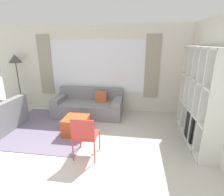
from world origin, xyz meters
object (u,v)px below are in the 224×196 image
shelving_unit (201,98)px  couch_main (89,106)px  folding_chair (85,134)px  floor_lamp (15,61)px  ottoman (76,125)px

shelving_unit → couch_main: bearing=158.8°
couch_main → shelving_unit: bearing=-21.2°
couch_main → folding_chair: size_ratio=2.38×
floor_lamp → shelving_unit: bearing=-13.9°
shelving_unit → folding_chair: shelving_unit is taller
floor_lamp → couch_main: bearing=-4.9°
shelving_unit → couch_main: shelving_unit is taller
ottoman → floor_lamp: (-2.44, 1.44, 1.38)m
ottoman → couch_main: bearing=90.9°
shelving_unit → ottoman: (-2.81, -0.14, -0.80)m
ottoman → folding_chair: size_ratio=0.70×
couch_main → folding_chair: (0.52, -2.13, 0.24)m
couch_main → floor_lamp: (-2.42, 0.21, 1.31)m
couch_main → ottoman: couch_main is taller
shelving_unit → folding_chair: (-2.31, -1.03, -0.49)m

